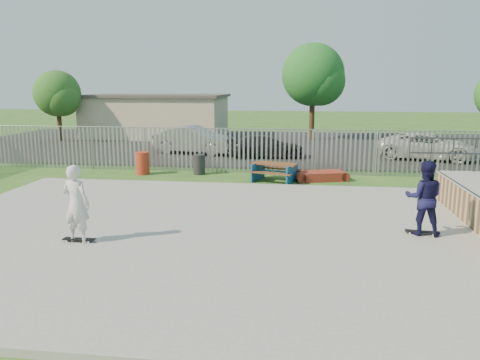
# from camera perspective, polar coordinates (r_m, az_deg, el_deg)

# --- Properties ---
(ground) EXTENTS (120.00, 120.00, 0.00)m
(ground) POSITION_cam_1_polar(r_m,az_deg,el_deg) (12.68, -6.34, -6.55)
(ground) COLOR #286221
(ground) RESTS_ON ground
(concrete_slab) EXTENTS (15.00, 12.00, 0.15)m
(concrete_slab) POSITION_cam_1_polar(r_m,az_deg,el_deg) (12.65, -6.35, -6.22)
(concrete_slab) COLOR gray
(concrete_slab) RESTS_ON ground
(fence) EXTENTS (26.04, 16.02, 2.00)m
(fence) POSITION_cam_1_polar(r_m,az_deg,el_deg) (16.65, 0.68, 1.44)
(fence) COLOR gray
(fence) RESTS_ON ground
(picnic_table) EXTENTS (2.16, 1.95, 0.76)m
(picnic_table) POSITION_cam_1_polar(r_m,az_deg,el_deg) (19.33, 4.26, 0.99)
(picnic_table) COLOR brown
(picnic_table) RESTS_ON ground
(funbox) EXTENTS (2.06, 1.43, 0.37)m
(funbox) POSITION_cam_1_polar(r_m,az_deg,el_deg) (19.76, 9.78, 0.49)
(funbox) COLOR maroon
(funbox) RESTS_ON ground
(trash_bin_red) EXTENTS (0.60, 0.60, 0.99)m
(trash_bin_red) POSITION_cam_1_polar(r_m,az_deg,el_deg) (21.21, -11.79, 2.01)
(trash_bin_red) COLOR #A82D19
(trash_bin_red) RESTS_ON ground
(trash_bin_grey) EXTENTS (0.53, 0.53, 0.88)m
(trash_bin_grey) POSITION_cam_1_polar(r_m,az_deg,el_deg) (20.87, -5.01, 1.90)
(trash_bin_grey) COLOR #232426
(trash_bin_grey) RESTS_ON ground
(parking_lot) EXTENTS (40.00, 18.00, 0.02)m
(parking_lot) POSITION_cam_1_polar(r_m,az_deg,el_deg) (31.08, 2.00, 4.31)
(parking_lot) COLOR black
(parking_lot) RESTS_ON ground
(car_silver) EXTENTS (4.95, 2.53, 1.56)m
(car_silver) POSITION_cam_1_polar(r_m,az_deg,el_deg) (27.08, -5.57, 4.87)
(car_silver) COLOR #A5A5AA
(car_silver) RESTS_ON parking_lot
(car_dark) EXTENTS (4.38, 2.23, 1.22)m
(car_dark) POSITION_cam_1_polar(r_m,az_deg,el_deg) (25.57, 3.19, 4.13)
(car_dark) COLOR black
(car_dark) RESTS_ON parking_lot
(car_white) EXTENTS (5.53, 3.63, 1.41)m
(car_white) POSITION_cam_1_polar(r_m,az_deg,el_deg) (26.71, 21.96, 3.85)
(car_white) COLOR silver
(car_white) RESTS_ON parking_lot
(building) EXTENTS (10.40, 6.40, 3.20)m
(building) POSITION_cam_1_polar(r_m,az_deg,el_deg) (36.45, -10.10, 7.74)
(building) COLOR beige
(building) RESTS_ON ground
(tree_left) EXTENTS (3.19, 3.19, 4.92)m
(tree_left) POSITION_cam_1_polar(r_m,az_deg,el_deg) (35.30, -21.38, 9.77)
(tree_left) COLOR #43301A
(tree_left) RESTS_ON ground
(tree_mid) EXTENTS (4.42, 4.42, 6.82)m
(tree_mid) POSITION_cam_1_polar(r_m,az_deg,el_deg) (34.30, 8.90, 12.53)
(tree_mid) COLOR #46321C
(tree_mid) RESTS_ON ground
(skateboard_a) EXTENTS (0.82, 0.30, 0.08)m
(skateboard_a) POSITION_cam_1_polar(r_m,az_deg,el_deg) (12.96, 21.22, -6.00)
(skateboard_a) COLOR black
(skateboard_a) RESTS_ON concrete_slab
(skateboard_b) EXTENTS (0.80, 0.20, 0.08)m
(skateboard_b) POSITION_cam_1_polar(r_m,az_deg,el_deg) (12.19, -19.04, -6.94)
(skateboard_b) COLOR black
(skateboard_b) RESTS_ON concrete_slab
(skater_navy) EXTENTS (1.02, 0.84, 1.92)m
(skater_navy) POSITION_cam_1_polar(r_m,az_deg,el_deg) (12.73, 21.52, -2.04)
(skater_navy) COLOR #121238
(skater_navy) RESTS_ON concrete_slab
(skater_white) EXTENTS (0.77, 0.57, 1.92)m
(skater_white) POSITION_cam_1_polar(r_m,az_deg,el_deg) (11.94, -19.32, -2.75)
(skater_white) COLOR silver
(skater_white) RESTS_ON concrete_slab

